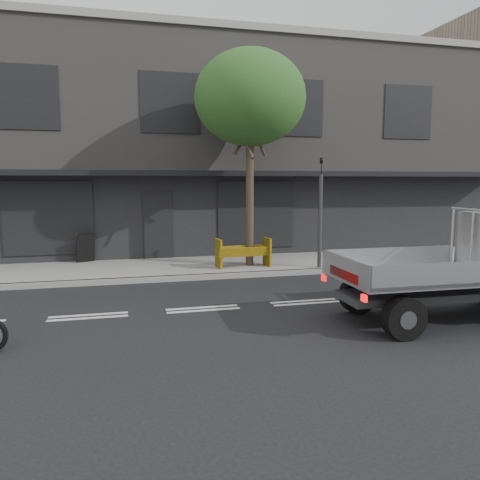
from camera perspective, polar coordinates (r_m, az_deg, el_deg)
name	(u,v)px	position (r m, az deg, el deg)	size (l,w,h in m)	color
ground	(203,309)	(10.40, -4.55, -8.41)	(80.00, 80.00, 0.00)	black
sidewalk	(178,268)	(14.93, -7.52, -3.36)	(32.00, 3.20, 0.15)	gray
kerb	(185,278)	(13.37, -6.74, -4.59)	(32.00, 0.20, 0.15)	gray
building_main	(160,154)	(21.28, -9.74, 10.34)	(26.00, 10.00, 8.00)	slate
street_tree	(250,99)	(14.81, 1.23, 16.85)	(3.40, 3.40, 6.74)	#382B21
traffic_light_pole	(320,219)	(14.50, 9.74, 2.57)	(0.12, 0.12, 3.50)	#2D2D30
construction_barrier	(245,253)	(14.24, 0.63, -1.61)	(1.66, 0.67, 0.93)	yellow
sandwich_board	(86,248)	(16.08, -18.30, -0.94)	(0.59, 0.40, 0.94)	black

